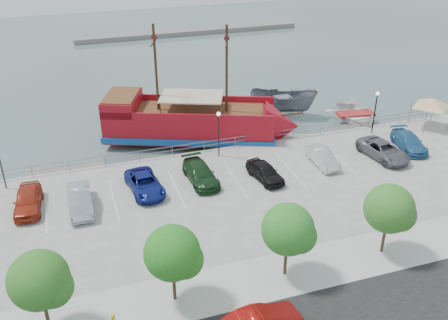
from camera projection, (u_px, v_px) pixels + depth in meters
name	position (u px, v px, depth m)	size (l,w,h in m)	color
ground	(244.00, 202.00, 40.20)	(160.00, 160.00, 0.00)	#465756
sidewalk	(299.00, 270.00, 31.34)	(100.00, 4.00, 0.05)	#B9B9B8
seawall_railing	(215.00, 145.00, 46.02)	(50.00, 0.06, 1.00)	gray
far_shore	(189.00, 32.00, 88.91)	(40.00, 3.00, 0.80)	slate
pirate_ship	(204.00, 123.00, 49.11)	(19.56, 11.85, 12.19)	maroon
patrol_boat	(283.00, 104.00, 55.34)	(2.79, 7.43, 2.87)	slate
speedboat	(355.00, 117.00, 53.82)	(5.08, 7.12, 1.47)	white
dock_west	(66.00, 172.00, 44.10)	(6.91, 1.97, 0.39)	slate
dock_mid	(284.00, 140.00, 49.98)	(7.17, 2.05, 0.41)	gray
dock_east	(346.00, 131.00, 51.94)	(6.76, 1.93, 0.39)	#68635D
canopy_tent	(433.00, 98.00, 49.37)	(4.66, 4.66, 3.58)	slate
fire_hydrant	(113.00, 319.00, 27.27)	(0.23, 0.23, 0.67)	gold
lamp_post_mid	(219.00, 126.00, 43.80)	(0.36, 0.36, 4.28)	black
lamp_post_right	(376.00, 105.00, 48.25)	(0.36, 0.36, 4.28)	black
tree_b	(42.00, 282.00, 25.61)	(3.30, 3.20, 5.00)	#473321
tree_c	(175.00, 255.00, 27.55)	(3.30, 3.20, 5.00)	#473321
tree_d	(290.00, 231.00, 29.50)	(3.30, 3.20, 5.00)	#473321
tree_e	(392.00, 210.00, 31.45)	(3.30, 3.20, 5.00)	#473321
parked_car_a	(28.00, 200.00, 37.13)	(1.88, 4.68, 1.59)	#A9301A
parked_car_b	(80.00, 200.00, 37.14)	(1.68, 4.82, 1.59)	#9EA6B3
parked_car_c	(145.00, 184.00, 39.43)	(2.31, 5.01, 1.39)	navy
parked_car_d	(200.00, 174.00, 40.81)	(2.05, 5.03, 1.46)	#193B1C
parked_car_e	(265.00, 172.00, 41.12)	(1.69, 4.19, 1.43)	black
parked_car_f	(323.00, 157.00, 43.43)	(1.47, 4.21, 1.39)	silver
parked_car_g	(383.00, 150.00, 44.54)	(2.44, 5.28, 1.47)	slate
parked_car_h	(409.00, 142.00, 46.14)	(1.97, 4.84, 1.40)	#296694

